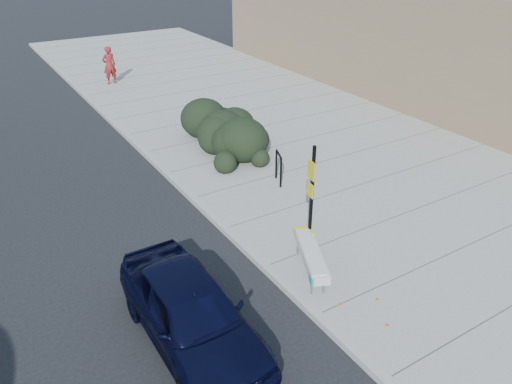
{
  "coord_description": "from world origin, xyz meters",
  "views": [
    {
      "loc": [
        -5.36,
        -8.12,
        7.41
      ],
      "look_at": [
        0.93,
        1.98,
        1.0
      ],
      "focal_mm": 35.0,
      "sensor_mm": 36.0,
      "label": 1
    }
  ],
  "objects_px": {
    "bike_rack": "(279,165)",
    "sedan_navy": "(191,312)",
    "sign_post": "(311,194)",
    "bench": "(311,254)",
    "pedestrian": "(109,65)"
  },
  "relations": [
    {
      "from": "sign_post",
      "to": "bike_rack",
      "type": "bearing_deg",
      "value": 77.85
    },
    {
      "from": "bench",
      "to": "bike_rack",
      "type": "bearing_deg",
      "value": 89.89
    },
    {
      "from": "sign_post",
      "to": "sedan_navy",
      "type": "height_order",
      "value": "sign_post"
    },
    {
      "from": "sign_post",
      "to": "sedan_navy",
      "type": "relative_size",
      "value": 0.65
    },
    {
      "from": "sedan_navy",
      "to": "sign_post",
      "type": "bearing_deg",
      "value": 16.84
    },
    {
      "from": "bench",
      "to": "sedan_navy",
      "type": "distance_m",
      "value": 3.27
    },
    {
      "from": "bike_rack",
      "to": "sedan_navy",
      "type": "distance_m",
      "value": 6.98
    },
    {
      "from": "bench",
      "to": "pedestrian",
      "type": "distance_m",
      "value": 18.07
    },
    {
      "from": "sedan_navy",
      "to": "bench",
      "type": "bearing_deg",
      "value": 7.18
    },
    {
      "from": "bike_rack",
      "to": "pedestrian",
      "type": "bearing_deg",
      "value": 115.32
    },
    {
      "from": "sedan_navy",
      "to": "pedestrian",
      "type": "bearing_deg",
      "value": 77.06
    },
    {
      "from": "bench",
      "to": "sign_post",
      "type": "bearing_deg",
      "value": 80.41
    },
    {
      "from": "bench",
      "to": "sign_post",
      "type": "height_order",
      "value": "sign_post"
    },
    {
      "from": "bench",
      "to": "sedan_navy",
      "type": "bearing_deg",
      "value": -147.85
    },
    {
      "from": "bench",
      "to": "pedestrian",
      "type": "xyz_separation_m",
      "value": [
        0.96,
        18.04,
        0.45
      ]
    }
  ]
}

